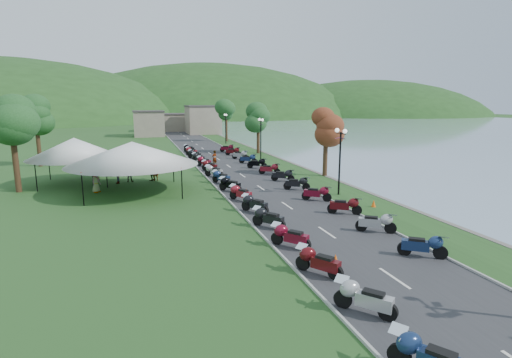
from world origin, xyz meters
TOP-DOWN VIEW (x-y plane):
  - ground at (0.00, 0.00)m, footprint 400.00×400.00m
  - road at (0.00, 40.00)m, footprint 7.00×120.00m
  - hills_backdrop at (0.00, 200.00)m, footprint 360.00×120.00m
  - far_building at (-2.00, 85.00)m, footprint 18.00×16.00m
  - moto_row_left at (-2.69, 23.11)m, footprint 2.60×51.30m
  - moto_row_right at (2.62, 26.01)m, footprint 2.60×43.27m
  - vendor_tent_main at (-10.01, 23.43)m, footprint 6.71×6.71m
  - vendor_tent_side at (-14.81, 28.51)m, footprint 5.25×5.25m
  - tree_park_left at (-18.79, 26.15)m, footprint 3.27×3.27m
  - tree_lakeside at (7.55, 25.52)m, footprint 2.64×2.64m
  - pedestrian_a at (-8.15, 27.84)m, footprint 0.79×0.72m
  - pedestrian_b at (-10.44, 27.94)m, footprint 0.87×0.63m
  - pedestrian_c at (-11.45, 27.43)m, footprint 0.88×1.32m
  - traffic_cone_near at (-1.63, 5.93)m, footprint 0.32×0.32m

SIDE VIEW (x-z plane):
  - ground at x=0.00m, z-range 0.00..0.00m
  - hills_backdrop at x=0.00m, z-range -38.00..38.00m
  - pedestrian_a at x=-8.15m, z-range -0.88..0.88m
  - pedestrian_b at x=-10.44m, z-range -0.80..0.80m
  - pedestrian_c at x=-11.45m, z-range -0.95..0.95m
  - road at x=0.00m, z-range 0.00..0.02m
  - traffic_cone_near at x=-1.63m, z-range 0.00..0.50m
  - moto_row_left at x=-2.69m, z-range 0.00..1.10m
  - moto_row_right at x=2.62m, z-range 0.00..1.10m
  - vendor_tent_main at x=-10.01m, z-range 0.00..4.00m
  - vendor_tent_side at x=-14.81m, z-range 0.00..4.00m
  - far_building at x=-2.00m, z-range 0.00..5.00m
  - tree_lakeside at x=7.55m, z-range 0.00..7.33m
  - tree_park_left at x=-18.79m, z-range 0.00..9.09m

